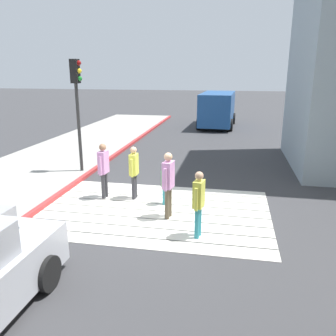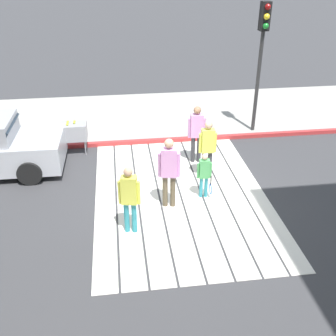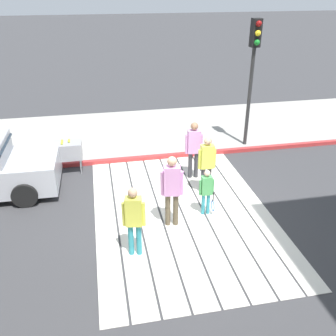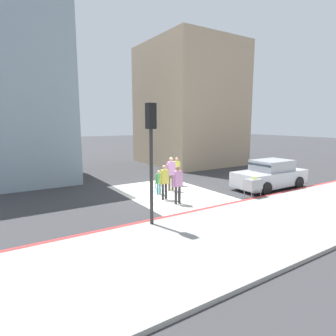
{
  "view_description": "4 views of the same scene",
  "coord_description": "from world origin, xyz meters",
  "px_view_note": "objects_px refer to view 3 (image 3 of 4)",
  "views": [
    {
      "loc": [
        2.07,
        -8.87,
        3.86
      ],
      "look_at": [
        0.19,
        0.99,
        1.01
      ],
      "focal_mm": 36.95,
      "sensor_mm": 36.0,
      "label": 1
    },
    {
      "loc": [
        8.67,
        -1.49,
        5.6
      ],
      "look_at": [
        0.42,
        -0.38,
        1.05
      ],
      "focal_mm": 42.97,
      "sensor_mm": 36.0,
      "label": 2
    },
    {
      "loc": [
        7.71,
        -1.9,
        5.31
      ],
      "look_at": [
        -0.36,
        -0.29,
        1.12
      ],
      "focal_mm": 39.92,
      "sensor_mm": 36.0,
      "label": 3
    },
    {
      "loc": [
        -11.87,
        7.74,
        3.63
      ],
      "look_at": [
        0.58,
        -0.25,
        1.23
      ],
      "focal_mm": 30.39,
      "sensor_mm": 36.0,
      "label": 4
    }
  ],
  "objects_px": {
    "tennis_ball_cart": "(68,150)",
    "pedestrian_adult_lead": "(134,217)",
    "pedestrian_adult_trailing": "(172,187)",
    "pedestrian_teen_behind": "(194,146)",
    "pedestrian_adult_side": "(207,161)",
    "pedestrian_child_with_racket": "(207,190)",
    "traffic_light_corner": "(253,59)"
  },
  "relations": [
    {
      "from": "pedestrian_adult_trailing",
      "to": "pedestrian_adult_side",
      "type": "relative_size",
      "value": 1.1
    },
    {
      "from": "pedestrian_adult_lead",
      "to": "pedestrian_teen_behind",
      "type": "distance_m",
      "value": 3.77
    },
    {
      "from": "pedestrian_child_with_racket",
      "to": "pedestrian_adult_side",
      "type": "bearing_deg",
      "value": 163.98
    },
    {
      "from": "pedestrian_teen_behind",
      "to": "pedestrian_child_with_racket",
      "type": "bearing_deg",
      "value": -5.14
    },
    {
      "from": "tennis_ball_cart",
      "to": "pedestrian_child_with_racket",
      "type": "distance_m",
      "value": 4.59
    },
    {
      "from": "pedestrian_adult_lead",
      "to": "pedestrian_teen_behind",
      "type": "relative_size",
      "value": 0.95
    },
    {
      "from": "pedestrian_adult_trailing",
      "to": "pedestrian_adult_side",
      "type": "distance_m",
      "value": 1.79
    },
    {
      "from": "tennis_ball_cart",
      "to": "pedestrian_child_with_racket",
      "type": "height_order",
      "value": "pedestrian_child_with_racket"
    },
    {
      "from": "traffic_light_corner",
      "to": "pedestrian_adult_side",
      "type": "xyz_separation_m",
      "value": [
        2.74,
        -2.24,
        -2.08
      ]
    },
    {
      "from": "traffic_light_corner",
      "to": "tennis_ball_cart",
      "type": "relative_size",
      "value": 4.17
    },
    {
      "from": "pedestrian_adult_trailing",
      "to": "pedestrian_child_with_racket",
      "type": "xyz_separation_m",
      "value": [
        -0.28,
        0.93,
        -0.37
      ]
    },
    {
      "from": "pedestrian_adult_trailing",
      "to": "pedestrian_teen_behind",
      "type": "height_order",
      "value": "pedestrian_adult_trailing"
    },
    {
      "from": "pedestrian_adult_lead",
      "to": "pedestrian_adult_side",
      "type": "height_order",
      "value": "pedestrian_adult_side"
    },
    {
      "from": "pedestrian_adult_lead",
      "to": "pedestrian_adult_trailing",
      "type": "distance_m",
      "value": 1.34
    },
    {
      "from": "traffic_light_corner",
      "to": "pedestrian_adult_side",
      "type": "distance_m",
      "value": 4.1
    },
    {
      "from": "pedestrian_adult_side",
      "to": "pedestrian_child_with_racket",
      "type": "distance_m",
      "value": 1.09
    },
    {
      "from": "tennis_ball_cart",
      "to": "pedestrian_child_with_racket",
      "type": "bearing_deg",
      "value": 48.03
    },
    {
      "from": "pedestrian_adult_lead",
      "to": "pedestrian_adult_trailing",
      "type": "height_order",
      "value": "pedestrian_adult_trailing"
    },
    {
      "from": "traffic_light_corner",
      "to": "pedestrian_adult_lead",
      "type": "relative_size",
      "value": 2.59
    },
    {
      "from": "tennis_ball_cart",
      "to": "pedestrian_adult_trailing",
      "type": "height_order",
      "value": "pedestrian_adult_trailing"
    },
    {
      "from": "pedestrian_adult_side",
      "to": "pedestrian_teen_behind",
      "type": "bearing_deg",
      "value": -172.87
    },
    {
      "from": "traffic_light_corner",
      "to": "pedestrian_adult_trailing",
      "type": "height_order",
      "value": "traffic_light_corner"
    },
    {
      "from": "tennis_ball_cart",
      "to": "pedestrian_adult_lead",
      "type": "xyz_separation_m",
      "value": [
        4.26,
        1.5,
        0.26
      ]
    },
    {
      "from": "pedestrian_adult_lead",
      "to": "pedestrian_child_with_racket",
      "type": "height_order",
      "value": "pedestrian_adult_lead"
    },
    {
      "from": "traffic_light_corner",
      "to": "pedestrian_teen_behind",
      "type": "distance_m",
      "value": 3.6
    },
    {
      "from": "pedestrian_adult_lead",
      "to": "pedestrian_child_with_racket",
      "type": "xyz_separation_m",
      "value": [
        -1.19,
        1.92,
        -0.26
      ]
    },
    {
      "from": "pedestrian_adult_lead",
      "to": "pedestrian_adult_trailing",
      "type": "xyz_separation_m",
      "value": [
        -0.91,
        0.98,
        0.1
      ]
    },
    {
      "from": "pedestrian_adult_trailing",
      "to": "pedestrian_child_with_racket",
      "type": "relative_size",
      "value": 1.47
    },
    {
      "from": "traffic_light_corner",
      "to": "pedestrian_teen_behind",
      "type": "height_order",
      "value": "traffic_light_corner"
    },
    {
      "from": "tennis_ball_cart",
      "to": "pedestrian_adult_trailing",
      "type": "bearing_deg",
      "value": 36.48
    },
    {
      "from": "traffic_light_corner",
      "to": "pedestrian_adult_lead",
      "type": "distance_m",
      "value": 6.97
    },
    {
      "from": "pedestrian_child_with_racket",
      "to": "tennis_ball_cart",
      "type": "bearing_deg",
      "value": -131.97
    }
  ]
}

